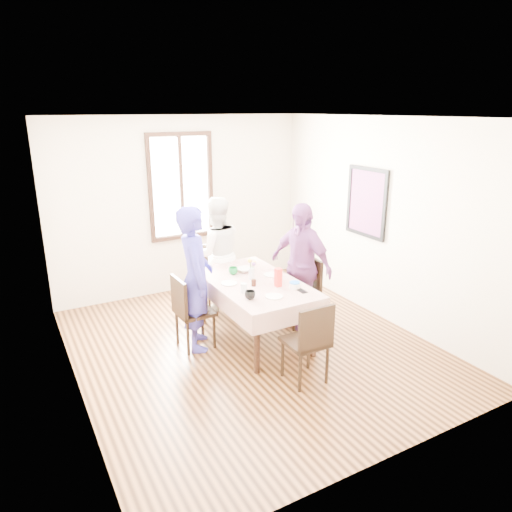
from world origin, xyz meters
name	(u,v)px	position (x,y,z in m)	size (l,w,h in m)	color
ground	(251,346)	(0.00, 0.00, 0.00)	(4.50, 4.50, 0.00)	black
back_wall	(181,206)	(0.00, 2.25, 1.35)	(4.00, 4.00, 0.00)	beige
right_wall	(382,221)	(2.00, 0.00, 1.35)	(4.50, 4.50, 0.00)	beige
window_frame	(181,187)	(0.00, 2.23, 1.65)	(1.02, 0.06, 1.62)	black
window_pane	(181,187)	(0.00, 2.24, 1.65)	(0.90, 0.02, 1.50)	white
art_poster	(367,202)	(1.98, 0.30, 1.55)	(0.04, 0.76, 0.96)	red
dining_table	(254,310)	(0.15, 0.19, 0.38)	(0.88, 1.62, 0.75)	black
tablecloth	(254,282)	(0.15, 0.19, 0.76)	(1.00, 1.74, 0.01)	#5F140B
chair_left	(195,312)	(-0.59, 0.34, 0.46)	(0.42, 0.42, 0.91)	black
chair_right	(300,292)	(0.88, 0.24, 0.46)	(0.42, 0.42, 0.91)	black
chair_far	(217,277)	(0.15, 1.31, 0.46)	(0.42, 0.42, 0.91)	black
chair_near	(305,341)	(0.15, -0.92, 0.46)	(0.42, 0.42, 0.91)	black
person_left	(195,279)	(-0.57, 0.34, 0.87)	(0.64, 0.42, 1.74)	#362F96
person_far	(217,254)	(0.15, 1.29, 0.81)	(0.79, 0.62, 1.63)	white
person_right	(300,266)	(0.86, 0.24, 0.83)	(0.97, 0.41, 1.66)	#7D3E7F
mug_black	(250,295)	(-0.16, -0.28, 0.81)	(0.12, 0.12, 0.09)	black
mug_flag	(279,277)	(0.42, 0.07, 0.81)	(0.10, 0.10, 0.09)	red
mug_green	(233,271)	(0.03, 0.54, 0.81)	(0.12, 0.12, 0.09)	#0C7226
serving_bowl	(244,270)	(0.21, 0.56, 0.79)	(0.20, 0.20, 0.05)	white
juice_carton	(278,277)	(0.32, -0.09, 0.87)	(0.07, 0.07, 0.22)	red
butter_tub	(295,286)	(0.45, -0.25, 0.80)	(0.13, 0.13, 0.07)	white
jam_jar	(254,283)	(0.06, 0.05, 0.80)	(0.06, 0.06, 0.08)	black
drinking_glass	(244,288)	(-0.13, -0.07, 0.82)	(0.08, 0.08, 0.11)	silver
smartphone	(302,291)	(0.47, -0.37, 0.77)	(0.07, 0.15, 0.01)	black
flower_vase	(252,273)	(0.16, 0.27, 0.84)	(0.07, 0.07, 0.15)	silver
plate_left	(229,283)	(-0.16, 0.26, 0.77)	(0.20, 0.20, 0.01)	white
plate_right	(271,275)	(0.44, 0.28, 0.77)	(0.20, 0.20, 0.01)	white
plate_near	(274,296)	(0.10, -0.36, 0.77)	(0.20, 0.20, 0.01)	white
butter_lid	(295,282)	(0.45, -0.25, 0.83)	(0.12, 0.12, 0.01)	blue
flower_bunch	(252,264)	(0.16, 0.27, 0.96)	(0.09, 0.09, 0.10)	yellow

